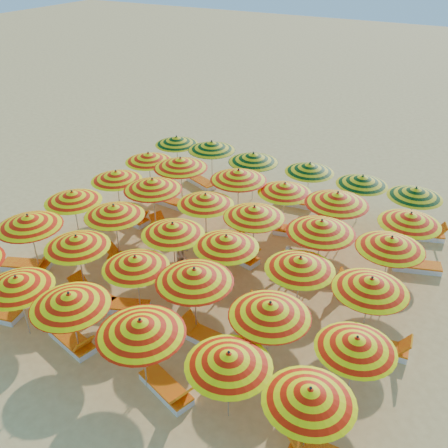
{
  "coord_description": "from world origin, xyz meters",
  "views": [
    {
      "loc": [
        7.4,
        -12.9,
        10.65
      ],
      "look_at": [
        0.0,
        0.5,
        1.6
      ],
      "focal_mm": 40.0,
      "sensor_mm": 36.0,
      "label": 1
    }
  ],
  "objects_px": {
    "umbrella_4": "(229,359)",
    "umbrella_26": "(238,175)",
    "umbrella_32": "(253,158)",
    "lounger_23": "(423,235)",
    "umbrella_20": "(205,199)",
    "umbrella_29": "(410,219)",
    "umbrella_33": "(310,168)",
    "lounger_12": "(131,218)",
    "umbrella_35": "(415,192)",
    "umbrella_13": "(114,211)",
    "lounger_21": "(200,181)",
    "umbrella_3": "(141,327)",
    "lounger_10": "(275,310)",
    "umbrella_1": "(17,282)",
    "umbrella_16": "(300,263)",
    "umbrella_30": "(177,140)",
    "beachgoer_a": "(288,267)",
    "umbrella_7": "(77,242)",
    "umbrella_18": "(116,176)",
    "umbrella_22": "(321,226)",
    "lounger_6": "(121,306)",
    "umbrella_12": "(73,196)",
    "lounger_1": "(73,341)",
    "umbrella_28": "(337,198)",
    "lounger_9": "(187,281)",
    "lounger_18": "(173,202)",
    "lounger_20": "(415,266)",
    "umbrella_17": "(371,284)",
    "lounger_16": "(299,273)",
    "umbrella_11": "(356,344)",
    "umbrella_21": "(254,212)",
    "umbrella_25": "(180,163)",
    "umbrella_31": "(212,146)",
    "lounger_13": "(166,231)",
    "umbrella_2": "(70,300)",
    "umbrella_34": "(362,180)",
    "lounger_4": "(28,265)",
    "lounger_14": "(219,246)",
    "beachgoer_b": "(183,254)",
    "lounger_7": "(207,338)",
    "lounger_2": "(167,389)",
    "umbrella_23": "(391,243)",
    "umbrella_24": "(148,157)",
    "lounger_22": "(296,202)",
    "umbrella_19": "(153,184)",
    "lounger_5": "(92,295)",
    "umbrella_15": "(226,241)"
  },
  "relations": [
    {
      "from": "lounger_20",
      "to": "umbrella_11",
      "type": "bearing_deg",
      "value": 68.55
    },
    {
      "from": "lounger_1",
      "to": "lounger_10",
      "type": "distance_m",
      "value": 6.3
    },
    {
      "from": "lounger_6",
      "to": "umbrella_12",
      "type": "bearing_deg",
      "value": -53.1
    },
    {
      "from": "lounger_7",
      "to": "lounger_22",
      "type": "height_order",
      "value": "same"
    },
    {
      "from": "lounger_9",
      "to": "lounger_16",
      "type": "height_order",
      "value": "same"
    },
    {
      "from": "umbrella_22",
      "to": "lounger_12",
      "type": "bearing_deg",
      "value": 179.17
    },
    {
      "from": "lounger_2",
      "to": "lounger_12",
      "type": "relative_size",
      "value": 1.01
    },
    {
      "from": "umbrella_2",
      "to": "lounger_10",
      "type": "distance_m",
      "value": 6.38
    },
    {
      "from": "umbrella_29",
      "to": "lounger_21",
      "type": "distance_m",
      "value": 10.42
    },
    {
      "from": "umbrella_28",
      "to": "lounger_2",
      "type": "bearing_deg",
      "value": -100.09
    },
    {
      "from": "umbrella_22",
      "to": "lounger_10",
      "type": "height_order",
      "value": "umbrella_22"
    },
    {
      "from": "lounger_5",
      "to": "umbrella_15",
      "type": "bearing_deg",
      "value": -139.98
    },
    {
      "from": "umbrella_1",
      "to": "lounger_21",
      "type": "distance_m",
      "value": 11.59
    },
    {
      "from": "umbrella_1",
      "to": "lounger_4",
      "type": "xyz_separation_m",
      "value": [
        -2.69,
        2.38,
        -1.79
      ]
    },
    {
      "from": "umbrella_21",
      "to": "umbrella_34",
      "type": "relative_size",
      "value": 1.15
    },
    {
      "from": "umbrella_28",
      "to": "umbrella_32",
      "type": "bearing_deg",
      "value": 153.63
    },
    {
      "from": "umbrella_18",
      "to": "umbrella_35",
      "type": "height_order",
      "value": "umbrella_18"
    },
    {
      "from": "umbrella_11",
      "to": "umbrella_25",
      "type": "height_order",
      "value": "umbrella_25"
    },
    {
      "from": "umbrella_34",
      "to": "lounger_13",
      "type": "relative_size",
      "value": 1.32
    },
    {
      "from": "umbrella_22",
      "to": "lounger_23",
      "type": "xyz_separation_m",
      "value": [
        2.8,
        4.68,
        -2.02
      ]
    },
    {
      "from": "umbrella_34",
      "to": "lounger_21",
      "type": "bearing_deg",
      "value": -179.44
    },
    {
      "from": "umbrella_32",
      "to": "lounger_23",
      "type": "distance_m",
      "value": 7.68
    },
    {
      "from": "lounger_20",
      "to": "beachgoer_a",
      "type": "relative_size",
      "value": 1.18
    },
    {
      "from": "umbrella_30",
      "to": "beachgoer_a",
      "type": "relative_size",
      "value": 1.58
    },
    {
      "from": "lounger_21",
      "to": "umbrella_19",
      "type": "bearing_deg",
      "value": 120.63
    },
    {
      "from": "umbrella_28",
      "to": "lounger_9",
      "type": "distance_m",
      "value": 6.23
    },
    {
      "from": "umbrella_18",
      "to": "lounger_18",
      "type": "bearing_deg",
      "value": 55.81
    },
    {
      "from": "umbrella_22",
      "to": "lounger_14",
      "type": "height_order",
      "value": "umbrella_22"
    },
    {
      "from": "umbrella_13",
      "to": "umbrella_17",
      "type": "height_order",
      "value": "umbrella_17"
    },
    {
      "from": "umbrella_20",
      "to": "umbrella_29",
      "type": "distance_m",
      "value": 7.3
    },
    {
      "from": "umbrella_33",
      "to": "lounger_12",
      "type": "xyz_separation_m",
      "value": [
        -6.07,
        -4.63,
        -1.81
      ]
    },
    {
      "from": "umbrella_28",
      "to": "umbrella_12",
      "type": "bearing_deg",
      "value": -154.07
    },
    {
      "from": "umbrella_34",
      "to": "lounger_18",
      "type": "relative_size",
      "value": 1.35
    },
    {
      "from": "umbrella_35",
      "to": "umbrella_16",
      "type": "bearing_deg",
      "value": -107.61
    },
    {
      "from": "umbrella_32",
      "to": "lounger_16",
      "type": "xyz_separation_m",
      "value": [
        4.04,
        -4.49,
        -1.91
      ]
    },
    {
      "from": "umbrella_7",
      "to": "umbrella_18",
      "type": "distance_m",
      "value": 5.06
    },
    {
      "from": "umbrella_32",
      "to": "lounger_20",
      "type": "relative_size",
      "value": 1.48
    },
    {
      "from": "umbrella_13",
      "to": "lounger_21",
      "type": "relative_size",
      "value": 1.41
    },
    {
      "from": "umbrella_4",
      "to": "umbrella_26",
      "type": "distance_m",
      "value": 9.83
    },
    {
      "from": "lounger_21",
      "to": "umbrella_32",
      "type": "bearing_deg",
      "value": -162.11
    },
    {
      "from": "umbrella_21",
      "to": "lounger_10",
      "type": "height_order",
      "value": "umbrella_21"
    },
    {
      "from": "umbrella_3",
      "to": "lounger_10",
      "type": "distance_m",
      "value": 5.17
    },
    {
      "from": "umbrella_31",
      "to": "lounger_13",
      "type": "relative_size",
      "value": 1.54
    },
    {
      "from": "umbrella_33",
      "to": "umbrella_35",
      "type": "height_order",
      "value": "umbrella_33"
    },
    {
      "from": "umbrella_23",
      "to": "umbrella_24",
      "type": "distance_m",
      "value": 11.28
    },
    {
      "from": "umbrella_7",
      "to": "lounger_7",
      "type": "distance_m",
      "value": 5.23
    },
    {
      "from": "umbrella_18",
      "to": "umbrella_33",
      "type": "height_order",
      "value": "umbrella_18"
    },
    {
      "from": "umbrella_35",
      "to": "beachgoer_b",
      "type": "distance_m",
      "value": 9.21
    },
    {
      "from": "lounger_14",
      "to": "umbrella_3",
      "type": "bearing_deg",
      "value": -100.75
    },
    {
      "from": "umbrella_13",
      "to": "umbrella_35",
      "type": "relative_size",
      "value": 1.03
    }
  ]
}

